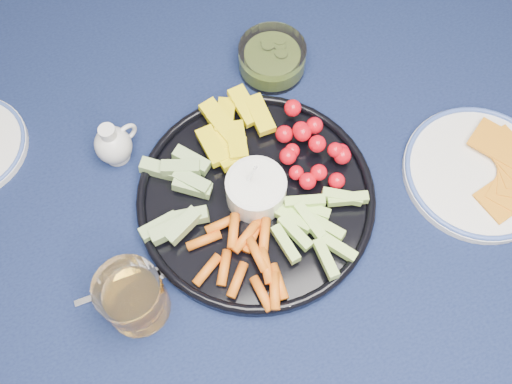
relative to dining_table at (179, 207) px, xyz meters
name	(u,v)px	position (x,y,z in m)	size (l,w,h in m)	color
dining_table	(179,207)	(0.00, 0.00, 0.00)	(1.67, 1.07, 0.75)	#462D17
crudite_platter	(254,196)	(0.10, -0.08, 0.11)	(0.35, 0.35, 0.11)	black
creamer_pitcher	(114,144)	(-0.06, 0.08, 0.12)	(0.07, 0.06, 0.08)	silver
pickle_bowl	(272,59)	(0.22, 0.14, 0.11)	(0.11, 0.11, 0.05)	white
cheese_plate	(480,171)	(0.43, -0.16, 0.10)	(0.23, 0.23, 0.03)	white
juice_tumbler	(134,299)	(-0.10, -0.16, 0.13)	(0.08, 0.08, 0.10)	white
fork_left	(136,282)	(-0.10, -0.13, 0.09)	(0.15, 0.02, 0.00)	silver
fork_right	(474,187)	(0.41, -0.18, 0.09)	(0.13, 0.16, 0.00)	silver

